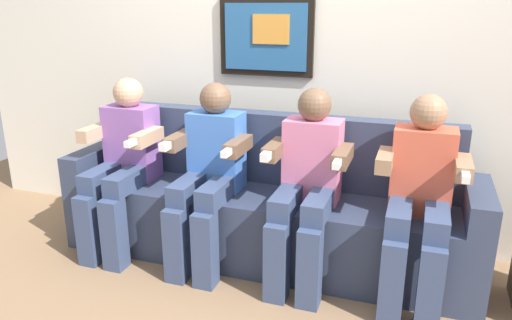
# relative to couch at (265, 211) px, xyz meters

# --- Properties ---
(ground_plane) EXTENTS (6.45, 6.45, 0.00)m
(ground_plane) POSITION_rel_couch_xyz_m (0.00, -0.33, -0.31)
(ground_plane) COLOR #8C6B4C
(back_wall_assembly) EXTENTS (4.96, 0.10, 2.60)m
(back_wall_assembly) POSITION_rel_couch_xyz_m (-0.00, 0.44, 0.99)
(back_wall_assembly) COLOR silver
(back_wall_assembly) RESTS_ON ground_plane
(couch) EXTENTS (2.56, 0.58, 0.90)m
(couch) POSITION_rel_couch_xyz_m (0.00, 0.00, 0.00)
(couch) COLOR #333D56
(couch) RESTS_ON ground_plane
(person_leftmost) EXTENTS (0.46, 0.56, 1.11)m
(person_leftmost) POSITION_rel_couch_xyz_m (-0.90, -0.17, 0.29)
(person_leftmost) COLOR #8C59A5
(person_leftmost) RESTS_ON ground_plane
(person_left_center) EXTENTS (0.46, 0.56, 1.11)m
(person_left_center) POSITION_rel_couch_xyz_m (-0.30, -0.17, 0.29)
(person_left_center) COLOR #3F72CC
(person_left_center) RESTS_ON ground_plane
(person_right_center) EXTENTS (0.46, 0.56, 1.11)m
(person_right_center) POSITION_rel_couch_xyz_m (0.30, -0.17, 0.29)
(person_right_center) COLOR pink
(person_right_center) RESTS_ON ground_plane
(person_rightmost) EXTENTS (0.46, 0.56, 1.11)m
(person_rightmost) POSITION_rel_couch_xyz_m (0.90, -0.17, 0.29)
(person_rightmost) COLOR #D8593F
(person_rightmost) RESTS_ON ground_plane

